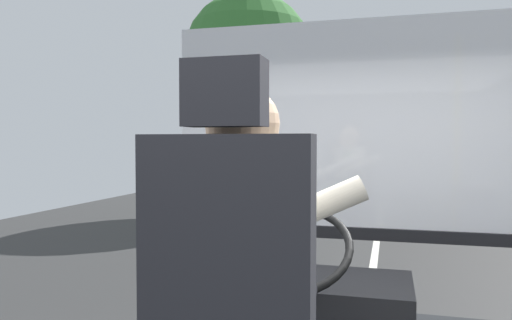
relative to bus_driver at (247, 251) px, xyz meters
The scene contains 5 objects.
ground 9.23m from the bus_driver, 88.79° to the left, with size 18.00×44.00×0.06m.
bus_driver is the anchor object (origin of this frame).
steering_console 1.24m from the bus_driver, 90.00° to the left, with size 1.10×1.02×0.82m.
windshield_panel 1.93m from the bus_driver, 84.26° to the left, with size 2.50×0.08×1.48m.
street_tree 11.90m from the bus_driver, 106.23° to the left, with size 3.38×3.38×5.87m.
Camera 1 is at (0.24, -1.75, 1.90)m, focal length 34.50 mm.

